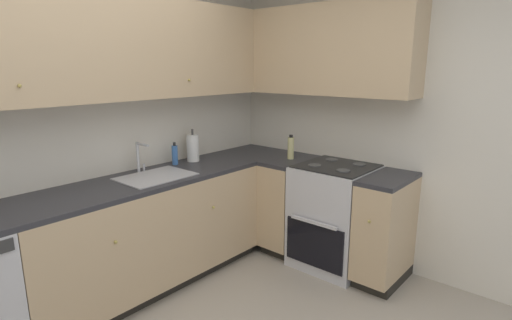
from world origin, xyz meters
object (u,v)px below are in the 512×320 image
at_px(soap_bottle, 175,155).
at_px(oven_range, 335,215).
at_px(paper_towel_roll, 193,148).
at_px(oil_bottle, 291,148).

bearing_deg(soap_bottle, oven_range, -52.39).
relative_size(soap_bottle, paper_towel_roll, 0.65).
bearing_deg(soap_bottle, oil_bottle, -37.19).
bearing_deg(oven_range, paper_towel_roll, 121.44).
distance_m(paper_towel_roll, oil_bottle, 0.90).
height_order(oven_range, soap_bottle, soap_bottle).
relative_size(oven_range, paper_towel_roll, 3.48).
bearing_deg(paper_towel_roll, oven_range, -58.56).
height_order(oven_range, oil_bottle, oil_bottle).
bearing_deg(soap_bottle, paper_towel_roll, -6.01).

